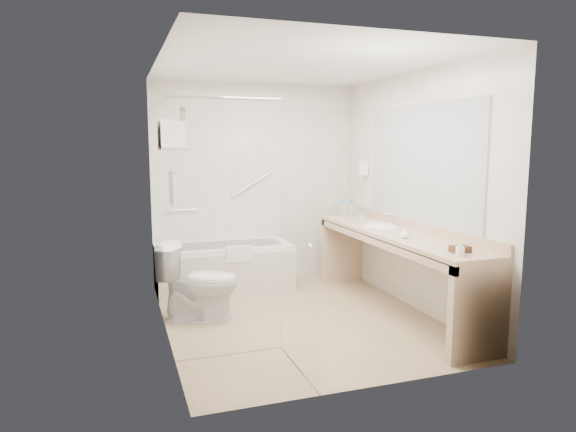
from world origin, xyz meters
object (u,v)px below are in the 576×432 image
object	(u,v)px
water_bottle_left	(344,210)
toilet	(199,282)
vanity_counter	(395,252)
bathtub	(224,267)
amenity_basket	(460,249)

from	to	relation	value
water_bottle_left	toilet	bearing A→B (deg)	-159.84
vanity_counter	toilet	bearing A→B (deg)	168.45
bathtub	toilet	xyz separation A→B (m)	(-0.45, -0.99, 0.11)
bathtub	toilet	size ratio (longest dim) A/B	2.05
vanity_counter	toilet	world-z (taller)	vanity_counter
bathtub	amenity_basket	size ratio (longest dim) A/B	10.10
vanity_counter	toilet	xyz separation A→B (m)	(-1.97, 0.40, -0.26)
amenity_basket	bathtub	bearing A→B (deg)	121.70
bathtub	amenity_basket	world-z (taller)	amenity_basket
bathtub	toilet	distance (m)	1.09
bathtub	water_bottle_left	size ratio (longest dim) A/B	7.64
vanity_counter	amenity_basket	distance (m)	1.08
bathtub	toilet	bearing A→B (deg)	-114.56
vanity_counter	toilet	distance (m)	2.03
bathtub	vanity_counter	xyz separation A→B (m)	(1.52, -1.39, 0.36)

